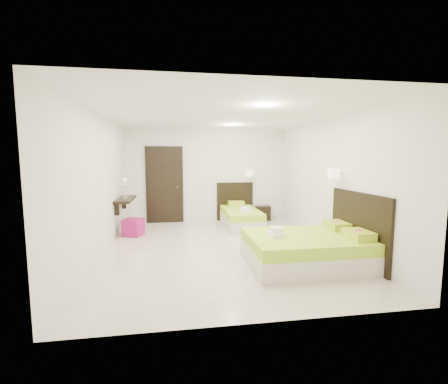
{
  "coord_description": "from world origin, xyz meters",
  "views": [
    {
      "loc": [
        -0.83,
        -5.73,
        1.78
      ],
      "look_at": [
        0.1,
        0.3,
        1.1
      ],
      "focal_mm": 24.0,
      "sensor_mm": 36.0,
      "label": 1
    }
  ],
  "objects": [
    {
      "name": "floor",
      "position": [
        0.0,
        0.0,
        0.0
      ],
      "size": [
        5.5,
        5.5,
        0.0
      ],
      "primitive_type": "plane",
      "color": "beige",
      "rests_on": "ground"
    },
    {
      "name": "bed_single",
      "position": [
        0.8,
        1.95,
        0.27
      ],
      "size": [
        1.05,
        1.76,
        1.45
      ],
      "color": "beige",
      "rests_on": "ground"
    },
    {
      "name": "bed_double",
      "position": [
        1.36,
        -1.1,
        0.29
      ],
      "size": [
        1.94,
        1.65,
        1.6
      ],
      "color": "beige",
      "rests_on": "ground"
    },
    {
      "name": "nightstand",
      "position": [
        1.61,
        2.66,
        0.2
      ],
      "size": [
        0.54,
        0.5,
        0.41
      ],
      "primitive_type": "cube",
      "rotation": [
        0.0,
        0.0,
        -0.24
      ],
      "color": "black",
      "rests_on": "ground"
    },
    {
      "name": "ottoman",
      "position": [
        -1.88,
        1.32,
        0.2
      ],
      "size": [
        0.51,
        0.51,
        0.39
      ],
      "primitive_type": "cube",
      "rotation": [
        0.0,
        0.0,
        -0.38
      ],
      "color": "#8F1356",
      "rests_on": "ground"
    },
    {
      "name": "door",
      "position": [
        -1.2,
        2.7,
        1.05
      ],
      "size": [
        1.02,
        0.15,
        2.14
      ],
      "color": "black",
      "rests_on": "ground"
    },
    {
      "name": "console_shelf",
      "position": [
        -2.08,
        1.6,
        0.82
      ],
      "size": [
        0.35,
        1.2,
        0.78
      ],
      "color": "black",
      "rests_on": "ground"
    }
  ]
}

